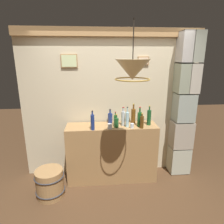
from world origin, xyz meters
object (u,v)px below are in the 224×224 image
Objects in this scene: liquor_bottle_port at (110,118)px; glass_tumbler_highball at (110,126)px; liquor_bottle_brandy at (115,120)px; liquor_bottle_rye at (123,118)px; liquor_bottle_tequila at (142,122)px; liquor_bottle_scotch at (116,122)px; pendant_lamp at (133,70)px; liquor_bottle_gin at (149,117)px; liquor_bottle_sherry at (93,122)px; glass_tumbler_rocks at (132,126)px; liquor_bottle_vodka at (127,119)px; wooden_barrel at (50,183)px; liquor_bottle_rum at (133,116)px; liquor_bottle_amaro at (140,119)px.

liquor_bottle_port is 2.91× the size of glass_tumbler_highball.
liquor_bottle_port is 0.30m from glass_tumbler_highball.
liquor_bottle_brandy is 0.14m from liquor_bottle_rye.
liquor_bottle_tequila reaches higher than glass_tumbler_highball.
liquor_bottle_brandy reaches higher than liquor_bottle_scotch.
pendant_lamp is (0.21, -0.68, 0.92)m from glass_tumbler_highball.
liquor_bottle_scotch is at bearing -172.52° from liquor_bottle_gin.
liquor_bottle_sherry reaches higher than glass_tumbler_rocks.
liquor_bottle_tequila is at bearing 65.42° from pendant_lamp.
liquor_bottle_vodka is 0.75× the size of wooden_barrel.
liquor_bottle_rum is 0.76× the size of wooden_barrel.
liquor_bottle_brandy is 2.76× the size of glass_tumbler_highball.
liquor_bottle_rye is (0.21, -0.16, 0.04)m from liquor_bottle_port.
liquor_bottle_gin is at bearing 43.85° from liquor_bottle_tequila.
liquor_bottle_port is 0.37× the size of pendant_lamp.
liquor_bottle_port is 1.32m from pendant_lamp.
glass_tumbler_highball is at bearing -121.51° from liquor_bottle_brandy.
liquor_bottle_brandy is at bearing 97.19° from pendant_lamp.
liquor_bottle_rye is at bearing -149.96° from liquor_bottle_rum.
liquor_bottle_port is 0.40m from liquor_bottle_rum.
liquor_bottle_gin is at bearing 23.51° from glass_tumbler_rocks.
liquor_bottle_gin reaches higher than liquor_bottle_port.
pendant_lamp is at bearing -95.90° from liquor_bottle_vodka.
pendant_lamp is at bearing -102.33° from glass_tumbler_rocks.
pendant_lamp reaches higher than liquor_bottle_sherry.
liquor_bottle_amaro is 0.96× the size of liquor_bottle_rum.
liquor_bottle_port is at bearing 46.64° from liquor_bottle_sherry.
liquor_bottle_tequila is 0.56× the size of wooden_barrel.
liquor_bottle_brandy is 1.43m from wooden_barrel.
wooden_barrel is (-1.38, -0.49, -0.91)m from liquor_bottle_rum.
liquor_bottle_vodka is at bearing 8.46° from liquor_bottle_sherry.
pendant_lamp is at bearing -119.52° from liquor_bottle_gin.
liquor_bottle_tequila is 0.28m from liquor_bottle_rum.
liquor_bottle_rum is (0.40, -0.05, 0.04)m from liquor_bottle_port.
liquor_bottle_amaro is 0.18m from liquor_bottle_rum.
liquor_bottle_sherry reaches higher than liquor_bottle_scotch.
liquor_bottle_tequila is at bearing -10.85° from liquor_bottle_scotch.
pendant_lamp is at bearing -114.58° from liquor_bottle_tequila.
liquor_bottle_rum is 4.42× the size of glass_tumbler_rocks.
glass_tumbler_highball is (-0.36, 0.00, 0.00)m from glass_tumbler_rocks.
liquor_bottle_port is at bearing 141.94° from liquor_bottle_rye.
liquor_bottle_brandy reaches higher than glass_tumbler_rocks.
liquor_bottle_brandy is at bearing 145.48° from glass_tumbler_rocks.
liquor_bottle_gin reaches higher than wooden_barrel.
wooden_barrel is (-0.99, -0.53, -0.87)m from liquor_bottle_port.
liquor_bottle_brandy is (0.08, -0.12, -0.00)m from liquor_bottle_port.
liquor_bottle_rum is 0.52× the size of pendant_lamp.
liquor_bottle_amaro is at bearing 12.26° from wooden_barrel.
liquor_bottle_rye reaches higher than liquor_bottle_tequila.
glass_tumbler_highball reaches higher than wooden_barrel.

